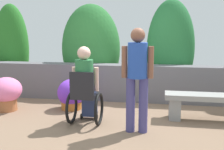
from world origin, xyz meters
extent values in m
plane|color=#816650|center=(0.00, 0.00, 0.00)|extent=(11.24, 11.24, 0.00)
cube|color=slate|center=(0.00, 1.49, 0.41)|extent=(7.46, 0.43, 0.82)
ellipsoid|color=#2A7628|center=(-3.10, 2.16, 1.14)|extent=(0.93, 0.65, 2.28)
ellipsoid|color=#2D7434|center=(-0.92, 2.13, 1.12)|extent=(1.49, 1.04, 2.24)
ellipsoid|color=#276F38|center=(1.05, 2.08, 1.16)|extent=(1.13, 0.79, 2.32)
cube|color=gray|center=(1.10, 0.32, 0.19)|extent=(0.20, 0.34, 0.38)
cube|color=gray|center=(1.70, 0.32, 0.43)|extent=(1.57, 0.39, 0.09)
cube|color=black|center=(-0.42, -0.24, 0.50)|extent=(0.40, 0.40, 0.06)
cube|color=black|center=(-0.42, -0.42, 0.73)|extent=(0.40, 0.04, 0.40)
cube|color=black|center=(-0.42, 0.08, 0.10)|extent=(0.28, 0.12, 0.03)
torus|color=black|center=(-0.66, -0.24, 0.28)|extent=(0.05, 0.56, 0.56)
torus|color=black|center=(-0.18, -0.24, 0.28)|extent=(0.05, 0.56, 0.56)
cylinder|color=black|center=(-0.56, 0.01, 0.05)|extent=(0.03, 0.10, 0.10)
cylinder|color=black|center=(-0.28, 0.01, 0.05)|extent=(0.03, 0.10, 0.10)
cube|color=navy|center=(-0.42, -0.14, 0.61)|extent=(0.30, 0.40, 0.16)
cube|color=navy|center=(-0.42, 0.06, 0.27)|extent=(0.26, 0.14, 0.43)
cylinder|color=#2C7340|center=(-0.42, -0.26, 0.86)|extent=(0.30, 0.30, 0.50)
cylinder|color=beige|center=(-0.61, -0.20, 0.78)|extent=(0.08, 0.08, 0.40)
cylinder|color=beige|center=(-0.23, -0.20, 0.78)|extent=(0.08, 0.08, 0.40)
sphere|color=beige|center=(-0.42, -0.26, 1.22)|extent=(0.22, 0.22, 0.22)
cylinder|color=#433F7B|center=(0.37, -0.44, 0.43)|extent=(0.14, 0.14, 0.87)
cylinder|color=#433F7B|center=(0.57, -0.44, 0.43)|extent=(0.14, 0.14, 0.87)
cylinder|color=#264BAC|center=(0.47, -0.44, 1.14)|extent=(0.30, 0.30, 0.54)
cylinder|color=brown|center=(0.27, -0.44, 1.11)|extent=(0.09, 0.09, 0.48)
cylinder|color=brown|center=(0.67, -0.44, 1.11)|extent=(0.09, 0.09, 0.48)
sphere|color=brown|center=(0.47, -0.44, 1.52)|extent=(0.22, 0.22, 0.22)
cylinder|color=#B9682A|center=(-0.94, 0.60, 0.09)|extent=(0.41, 0.41, 0.19)
ellipsoid|color=#2A6D35|center=(-0.94, 0.60, 0.26)|extent=(0.46, 0.46, 0.19)
ellipsoid|color=purple|center=(-0.94, 0.60, 0.34)|extent=(0.56, 0.56, 0.55)
cylinder|color=#AA623A|center=(-2.19, 0.27, 0.14)|extent=(0.40, 0.40, 0.29)
ellipsoid|color=#25552A|center=(-2.19, 0.27, 0.35)|extent=(0.43, 0.43, 0.17)
ellipsoid|color=pink|center=(-2.19, 0.27, 0.42)|extent=(0.62, 0.62, 0.50)
camera|label=1|loc=(0.79, -4.54, 1.59)|focal=43.42mm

